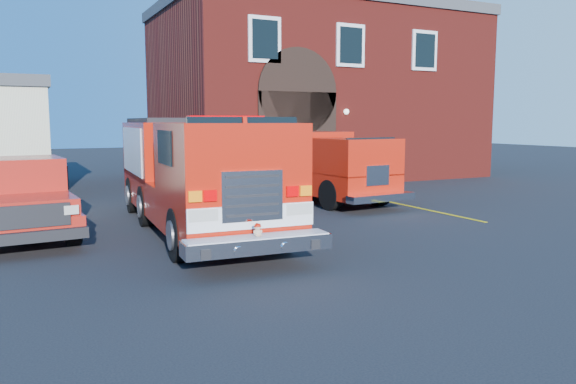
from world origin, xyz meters
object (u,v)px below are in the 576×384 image
secondary_truck (313,162)px  fire_engine (194,172)px  pickup_truck (19,198)px  fire_station (314,93)px

secondary_truck → fire_engine: bearing=-145.8°
fire_engine → pickup_truck: 4.32m
fire_engine → secondary_truck: bearing=34.2°
fire_station → pickup_truck: bearing=-143.1°
fire_engine → pickup_truck: fire_engine is taller
fire_station → secondary_truck: fire_station is taller
fire_station → fire_engine: 15.78m
fire_engine → secondary_truck: 6.73m
fire_station → fire_engine: fire_station is taller
fire_station → secondary_truck: bearing=-118.9°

